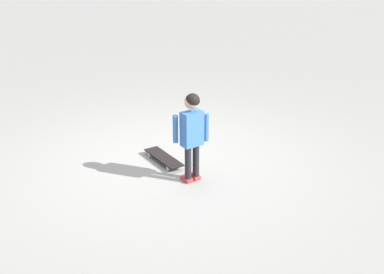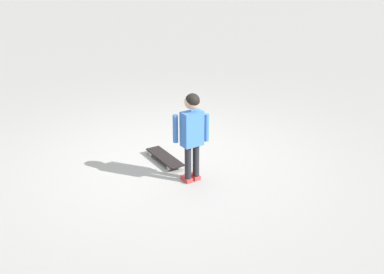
{
  "view_description": "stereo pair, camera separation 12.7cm",
  "coord_description": "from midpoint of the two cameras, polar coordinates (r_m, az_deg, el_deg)",
  "views": [
    {
      "loc": [
        0.84,
        -5.23,
        2.54
      ],
      "look_at": [
        0.35,
        -0.46,
        0.55
      ],
      "focal_mm": 43.4,
      "sensor_mm": 36.0,
      "label": 1
    },
    {
      "loc": [
        0.97,
        -5.21,
        2.54
      ],
      "look_at": [
        0.35,
        -0.46,
        0.55
      ],
      "focal_mm": 43.4,
      "sensor_mm": 36.0,
      "label": 2
    }
  ],
  "objects": [
    {
      "name": "ground_plane",
      "position": [
        5.88,
        -3.59,
        -3.11
      ],
      "size": [
        50.0,
        50.0,
        0.0
      ],
      "primitive_type": "plane",
      "color": "gray"
    },
    {
      "name": "child_person",
      "position": [
        5.15,
        -0.72,
        1.09
      ],
      "size": [
        0.4,
        0.27,
        1.06
      ],
      "color": "black",
      "rests_on": "ground"
    },
    {
      "name": "skateboard",
      "position": [
        5.86,
        -4.12,
        -2.55
      ],
      "size": [
        0.58,
        0.65,
        0.07
      ],
      "color": "black",
      "rests_on": "ground"
    }
  ]
}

